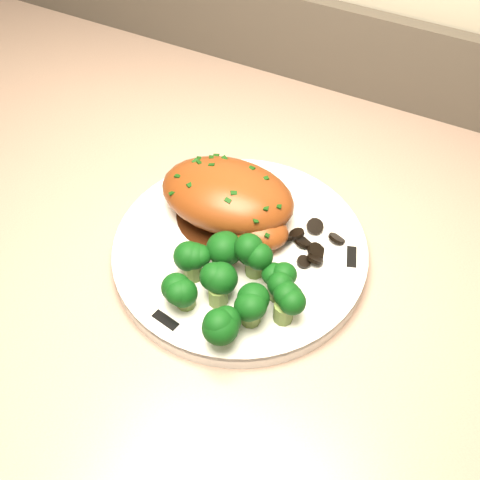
% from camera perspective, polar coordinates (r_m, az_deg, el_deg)
% --- Properties ---
extents(plate, '(0.33, 0.33, 0.02)m').
position_cam_1_polar(plate, '(0.64, 0.00, -1.09)').
color(plate, white).
rests_on(plate, counter).
extents(rim_accent_0, '(0.02, 0.03, 0.00)m').
position_cam_1_polar(rim_accent_0, '(0.63, 10.53, -1.60)').
color(rim_accent_0, black).
rests_on(rim_accent_0, plate).
extents(rim_accent_1, '(0.03, 0.03, 0.00)m').
position_cam_1_polar(rim_accent_1, '(0.71, -3.63, 6.22)').
color(rim_accent_1, black).
rests_on(rim_accent_1, plate).
extents(rim_accent_2, '(0.03, 0.02, 0.00)m').
position_cam_1_polar(rim_accent_2, '(0.58, -7.08, -7.58)').
color(rim_accent_2, black).
rests_on(rim_accent_2, plate).
extents(gravy_pool, '(0.11, 0.11, 0.00)m').
position_cam_1_polar(gravy_pool, '(0.66, -1.17, 2.55)').
color(gravy_pool, '#321609').
rests_on(gravy_pool, plate).
extents(chicken_breast, '(0.16, 0.11, 0.06)m').
position_cam_1_polar(chicken_breast, '(0.64, -0.89, 3.91)').
color(chicken_breast, brown).
rests_on(chicken_breast, plate).
extents(mushroom_pile, '(0.09, 0.07, 0.03)m').
position_cam_1_polar(mushroom_pile, '(0.64, 5.37, 0.10)').
color(mushroom_pile, black).
rests_on(mushroom_pile, plate).
extents(broccoli_florets, '(0.13, 0.11, 0.04)m').
position_cam_1_polar(broccoli_florets, '(0.57, -0.60, -4.19)').
color(broccoli_florets, '#58702F').
rests_on(broccoli_florets, plate).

